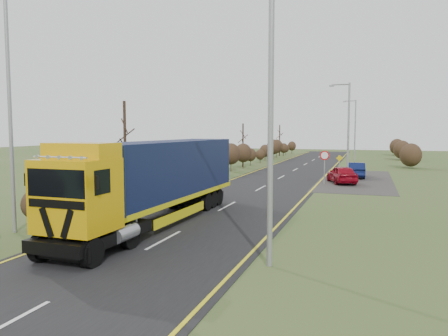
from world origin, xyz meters
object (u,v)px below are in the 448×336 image
car_blue_sedan (356,170)px  speed_sign (325,160)px  lorry (156,177)px  car_red_hatchback (342,174)px  streetlight_near (267,106)px

car_blue_sedan → speed_sign: bearing=65.7°
lorry → car_red_hatchback: bearing=70.8°
streetlight_near → speed_sign: bearing=90.7°
car_blue_sedan → lorry: bearing=67.8°
streetlight_near → car_blue_sedan: bearing=85.9°
lorry → speed_sign: bearing=73.3°
car_red_hatchback → car_blue_sedan: bearing=-119.9°
streetlight_near → speed_sign: streetlight_near is taller
lorry → speed_sign: (5.81, 17.55, -0.30)m
lorry → speed_sign: size_ratio=5.25×
lorry → car_blue_sedan: lorry is taller
streetlight_near → speed_sign: size_ratio=3.43×
lorry → car_red_hatchback: 19.98m
lorry → car_blue_sedan: bearing=72.6°
lorry → speed_sign: 18.49m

